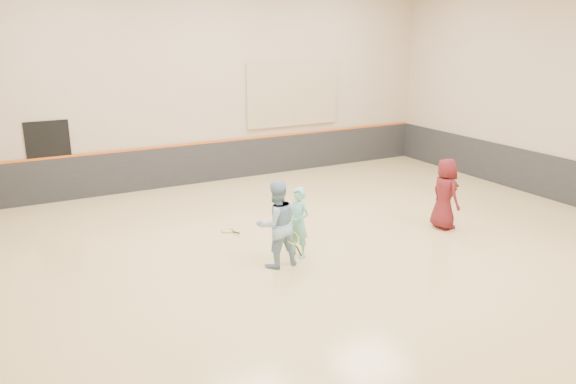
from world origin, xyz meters
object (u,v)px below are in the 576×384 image
girl (298,222)px  spare_racket (228,229)px  instructor (276,224)px  young_man (445,194)px

girl → spare_racket: (-0.72, 2.05, -0.68)m
instructor → girl: bearing=-161.7°
young_man → spare_racket: (-4.55, 2.17, -0.78)m
spare_racket → girl: bearing=-70.6°
instructor → young_man: size_ratio=1.04×
girl → young_man: 3.83m
instructor → young_man: instructor is taller
young_man → spare_racket: young_man is taller
young_man → instructor: bearing=96.1°
instructor → young_man: 4.44m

